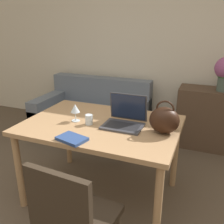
{
  "coord_description": "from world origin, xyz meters",
  "views": [
    {
      "loc": [
        0.77,
        -1.05,
        1.64
      ],
      "look_at": [
        0.01,
        0.84,
        0.9
      ],
      "focal_mm": 40.0,
      "sensor_mm": 36.0,
      "label": 1
    }
  ],
  "objects": [
    {
      "name": "couch",
      "position": [
        -0.81,
        2.11,
        0.28
      ],
      "size": [
        1.6,
        0.93,
        0.82
      ],
      "color": "slate",
      "rests_on": "ground_plane"
    },
    {
      "name": "chair",
      "position": [
        0.09,
        -0.01,
        0.5
      ],
      "size": [
        0.47,
        0.47,
        0.9
      ],
      "rotation": [
        0.0,
        0.0,
        -0.07
      ],
      "color": "#2D2319",
      "rests_on": "ground_plane"
    },
    {
      "name": "wine_glass",
      "position": [
        -0.33,
        0.8,
        0.89
      ],
      "size": [
        0.08,
        0.08,
        0.16
      ],
      "color": "silver",
      "rests_on": "dining_table"
    },
    {
      "name": "sideboard",
      "position": [
        0.9,
        2.32,
        0.41
      ],
      "size": [
        0.99,
        0.4,
        0.81
      ],
      "color": "#4C3828",
      "rests_on": "ground_plane"
    },
    {
      "name": "drinking_glass",
      "position": [
        -0.18,
        0.77,
        0.82
      ],
      "size": [
        0.07,
        0.07,
        0.09
      ],
      "color": "silver",
      "rests_on": "dining_table"
    },
    {
      "name": "handbag",
      "position": [
        0.46,
        0.84,
        0.89
      ],
      "size": [
        0.24,
        0.2,
        0.28
      ],
      "color": "black",
      "rests_on": "dining_table"
    },
    {
      "name": "book",
      "position": [
        -0.16,
        0.44,
        0.79
      ],
      "size": [
        0.25,
        0.2,
        0.02
      ],
      "rotation": [
        0.0,
        0.0,
        -0.26
      ],
      "color": "navy",
      "rests_on": "dining_table"
    },
    {
      "name": "dining_table",
      "position": [
        -0.09,
        0.84,
        0.69
      ],
      "size": [
        1.37,
        0.95,
        0.78
      ],
      "color": "#A87F56",
      "rests_on": "ground_plane"
    },
    {
      "name": "laptop",
      "position": [
        0.11,
        0.89,
        0.84
      ],
      "size": [
        0.34,
        0.29,
        0.26
      ],
      "color": "#38383D",
      "rests_on": "dining_table"
    },
    {
      "name": "wall_back",
      "position": [
        0.0,
        2.65,
        1.35
      ],
      "size": [
        10.0,
        0.06,
        2.7
      ],
      "color": "beige",
      "rests_on": "ground_plane"
    }
  ]
}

